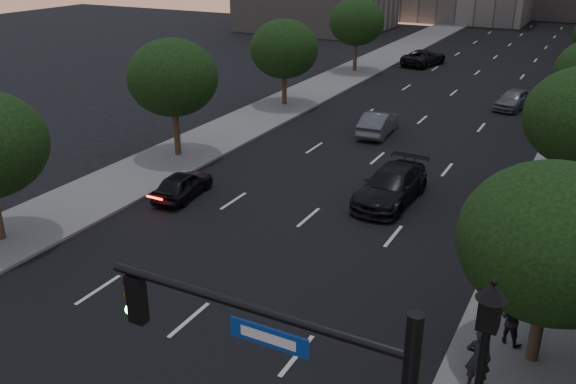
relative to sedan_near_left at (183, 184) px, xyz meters
The scene contains 14 objects.
road_surface 17.89m from the sedan_near_left, 68.83° to the left, with size 16.00×140.00×0.02m, color black.
sidewalk_left 17.11m from the sedan_near_left, 102.82° to the left, with size 4.50×140.00×0.15m, color slate.
tree_right_a 17.90m from the sedan_near_left, 17.64° to the right, with size 5.20×5.20×6.24m.
tree_left_b 7.21m from the sedan_near_left, 129.45° to the left, with size 5.00×5.00×6.71m.
tree_left_c 18.43m from the sedan_near_left, 102.27° to the left, with size 5.00×5.00×6.34m.
tree_left_d 32.14m from the sedan_near_left, 96.92° to the left, with size 5.00×5.00×6.71m.
sedan_near_left is the anchor object (origin of this frame).
sedan_mid_left 14.91m from the sedan_near_left, 70.92° to the left, with size 1.59×4.55×1.50m, color #4C4F52.
sedan_far_left 37.88m from the sedan_near_left, 88.55° to the left, with size 2.55×5.53×1.54m, color black.
sedan_near_right 10.01m from the sedan_near_left, 24.57° to the left, with size 2.28×5.61×1.63m, color black.
sedan_far_right 27.24m from the sedan_near_left, 65.07° to the left, with size 1.72×4.28×1.46m, color slate.
pedestrian_a 17.19m from the sedan_near_left, 25.43° to the right, with size 0.68×0.45×1.88m, color black.
pedestrian_b 16.74m from the sedan_near_left, 16.74° to the right, with size 0.81×0.63×1.67m, color black.
pedestrian_c 16.27m from the sedan_near_left, ahead, with size 0.97×0.40×1.65m, color black.
Camera 1 is at (10.78, -8.45, 11.70)m, focal length 38.00 mm.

